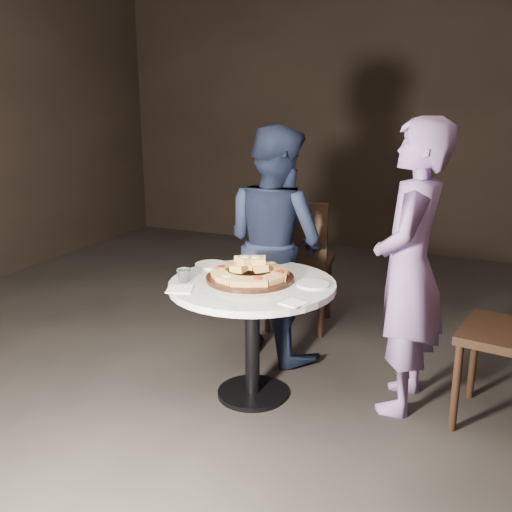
{
  "coord_description": "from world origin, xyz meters",
  "views": [
    {
      "loc": [
        1.22,
        -2.65,
        1.6
      ],
      "look_at": [
        0.06,
        0.04,
        0.8
      ],
      "focal_mm": 40.0,
      "sensor_mm": 36.0,
      "label": 1
    }
  ],
  "objects_px": {
    "table": "(252,304)",
    "diner_navy": "(275,243)",
    "serving_board": "(250,278)",
    "focaccia_pile": "(250,270)",
    "chair_far": "(297,256)",
    "diner_teal": "(409,269)",
    "water_glass": "(184,276)"
  },
  "relations": [
    {
      "from": "water_glass",
      "to": "chair_far",
      "type": "bearing_deg",
      "value": 78.2
    },
    {
      "from": "focaccia_pile",
      "to": "diner_teal",
      "type": "relative_size",
      "value": 0.28
    },
    {
      "from": "focaccia_pile",
      "to": "diner_navy",
      "type": "relative_size",
      "value": 0.29
    },
    {
      "from": "chair_far",
      "to": "diner_navy",
      "type": "distance_m",
      "value": 0.43
    },
    {
      "from": "diner_teal",
      "to": "diner_navy",
      "type": "bearing_deg",
      "value": -112.59
    },
    {
      "from": "table",
      "to": "diner_navy",
      "type": "relative_size",
      "value": 0.73
    },
    {
      "from": "serving_board",
      "to": "diner_teal",
      "type": "bearing_deg",
      "value": 14.87
    },
    {
      "from": "serving_board",
      "to": "diner_navy",
      "type": "relative_size",
      "value": 0.32
    },
    {
      "from": "table",
      "to": "focaccia_pile",
      "type": "bearing_deg",
      "value": 130.89
    },
    {
      "from": "table",
      "to": "diner_navy",
      "type": "bearing_deg",
      "value": 100.11
    },
    {
      "from": "chair_far",
      "to": "focaccia_pile",
      "type": "bearing_deg",
      "value": 85.13
    },
    {
      "from": "focaccia_pile",
      "to": "chair_far",
      "type": "height_order",
      "value": "chair_far"
    },
    {
      "from": "diner_navy",
      "to": "serving_board",
      "type": "bearing_deg",
      "value": 122.51
    },
    {
      "from": "serving_board",
      "to": "focaccia_pile",
      "type": "bearing_deg",
      "value": 114.17
    },
    {
      "from": "table",
      "to": "serving_board",
      "type": "distance_m",
      "value": 0.14
    },
    {
      "from": "serving_board",
      "to": "water_glass",
      "type": "distance_m",
      "value": 0.35
    },
    {
      "from": "table",
      "to": "diner_navy",
      "type": "distance_m",
      "value": 0.64
    },
    {
      "from": "table",
      "to": "serving_board",
      "type": "relative_size",
      "value": 2.25
    },
    {
      "from": "table",
      "to": "water_glass",
      "type": "distance_m",
      "value": 0.4
    },
    {
      "from": "focaccia_pile",
      "to": "diner_teal",
      "type": "bearing_deg",
      "value": 14.53
    },
    {
      "from": "diner_teal",
      "to": "table",
      "type": "bearing_deg",
      "value": -72.95
    },
    {
      "from": "chair_far",
      "to": "serving_board",
      "type": "bearing_deg",
      "value": 85.23
    },
    {
      "from": "diner_teal",
      "to": "serving_board",
      "type": "bearing_deg",
      "value": -75.24
    },
    {
      "from": "water_glass",
      "to": "chair_far",
      "type": "height_order",
      "value": "chair_far"
    },
    {
      "from": "serving_board",
      "to": "chair_far",
      "type": "xyz_separation_m",
      "value": [
        -0.07,
        0.97,
        -0.13
      ]
    },
    {
      "from": "serving_board",
      "to": "diner_teal",
      "type": "xyz_separation_m",
      "value": [
        0.8,
        0.21,
        0.09
      ]
    },
    {
      "from": "diner_navy",
      "to": "diner_teal",
      "type": "xyz_separation_m",
      "value": [
        0.88,
        -0.37,
        0.03
      ]
    },
    {
      "from": "focaccia_pile",
      "to": "diner_navy",
      "type": "distance_m",
      "value": 0.58
    },
    {
      "from": "focaccia_pile",
      "to": "chair_far",
      "type": "distance_m",
      "value": 0.98
    },
    {
      "from": "water_glass",
      "to": "diner_navy",
      "type": "distance_m",
      "value": 0.79
    },
    {
      "from": "diner_navy",
      "to": "chair_far",
      "type": "bearing_deg",
      "value": -67.85
    },
    {
      "from": "serving_board",
      "to": "water_glass",
      "type": "bearing_deg",
      "value": -150.23
    }
  ]
}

